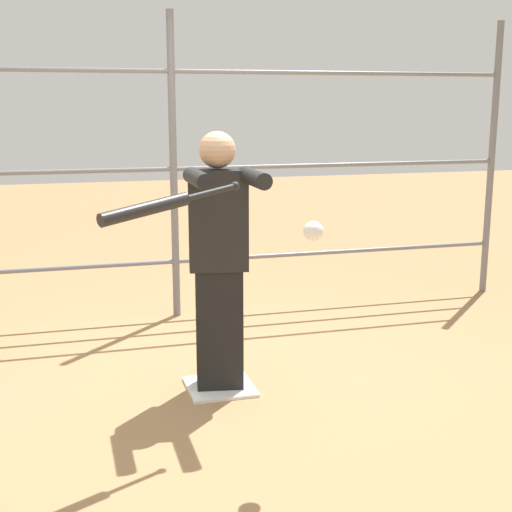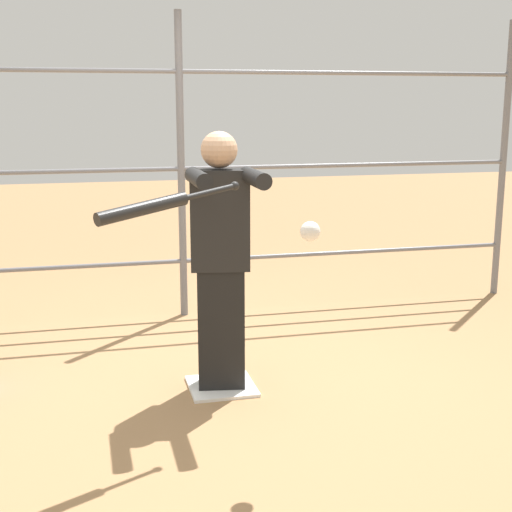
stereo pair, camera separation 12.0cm
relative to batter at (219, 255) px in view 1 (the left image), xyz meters
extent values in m
plane|color=#9E754C|center=(0.00, -0.02, -0.85)|extent=(24.00, 24.00, 0.00)
cube|color=white|center=(0.00, -0.02, -0.84)|extent=(0.40, 0.40, 0.02)
cylinder|color=slate|center=(-2.88, -1.62, 0.36)|extent=(0.06, 0.06, 2.42)
cylinder|color=slate|center=(0.00, -1.62, 0.36)|extent=(0.06, 0.06, 2.42)
cylinder|color=slate|center=(0.00, -1.62, -0.39)|extent=(5.76, 0.04, 0.04)
cylinder|color=slate|center=(0.00, -1.62, 0.36)|extent=(5.76, 0.04, 0.04)
cylinder|color=slate|center=(0.00, -1.62, 1.11)|extent=(5.76, 0.04, 0.04)
cube|color=black|center=(0.00, -0.02, -0.47)|extent=(0.30, 0.22, 0.76)
cube|color=black|center=(0.00, -0.02, 0.20)|extent=(0.37, 0.25, 0.59)
sphere|color=tan|center=(0.00, -0.02, 0.61)|extent=(0.21, 0.21, 0.21)
cylinder|color=black|center=(-0.15, 0.22, 0.47)|extent=(0.09, 0.42, 0.09)
cylinder|color=black|center=(0.15, 0.17, 0.47)|extent=(0.09, 0.42, 0.09)
sphere|color=black|center=(0.00, 0.40, 0.45)|extent=(0.05, 0.05, 0.05)
cylinder|color=black|center=(0.14, 0.48, 0.43)|extent=(0.31, 0.18, 0.07)
cylinder|color=black|center=(0.50, 0.67, 0.39)|extent=(0.47, 0.29, 0.12)
sphere|color=white|center=(-0.26, 0.89, 0.28)|extent=(0.10, 0.10, 0.10)
camera|label=1|loc=(0.90, 4.01, 0.88)|focal=50.00mm
camera|label=2|loc=(0.78, 4.04, 0.88)|focal=50.00mm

